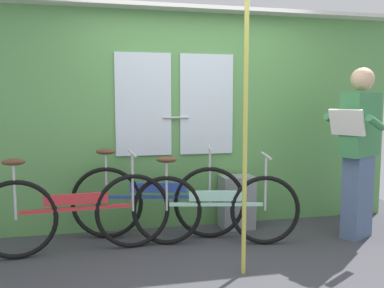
{
  "coord_description": "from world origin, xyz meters",
  "views": [
    {
      "loc": [
        -0.98,
        -3.08,
        1.41
      ],
      "look_at": [
        -0.15,
        0.68,
        1.0
      ],
      "focal_mm": 37.95,
      "sensor_mm": 36.0,
      "label": 1
    }
  ],
  "objects_px": {
    "handrail_pole": "(245,130)",
    "bicycle_leaning_behind": "(76,213)",
    "bicycle_by_pole": "(215,208)",
    "bicycle_near_door": "(158,201)",
    "passenger_reading_newspaper": "(359,149)",
    "trash_bin_by_wall": "(237,202)"
  },
  "relations": [
    {
      "from": "bicycle_by_pole",
      "to": "trash_bin_by_wall",
      "type": "xyz_separation_m",
      "value": [
        0.38,
        0.47,
        -0.08
      ]
    },
    {
      "from": "bicycle_near_door",
      "to": "passenger_reading_newspaper",
      "type": "height_order",
      "value": "passenger_reading_newspaper"
    },
    {
      "from": "bicycle_leaning_behind",
      "to": "handrail_pole",
      "type": "distance_m",
      "value": 1.75
    },
    {
      "from": "bicycle_leaning_behind",
      "to": "trash_bin_by_wall",
      "type": "height_order",
      "value": "bicycle_leaning_behind"
    },
    {
      "from": "bicycle_near_door",
      "to": "bicycle_leaning_behind",
      "type": "bearing_deg",
      "value": -150.38
    },
    {
      "from": "bicycle_near_door",
      "to": "bicycle_by_pole",
      "type": "height_order",
      "value": "bicycle_near_door"
    },
    {
      "from": "bicycle_by_pole",
      "to": "handrail_pole",
      "type": "distance_m",
      "value": 1.07
    },
    {
      "from": "passenger_reading_newspaper",
      "to": "bicycle_leaning_behind",
      "type": "bearing_deg",
      "value": -31.66
    },
    {
      "from": "handrail_pole",
      "to": "passenger_reading_newspaper",
      "type": "bearing_deg",
      "value": 22.38
    },
    {
      "from": "bicycle_leaning_behind",
      "to": "bicycle_near_door",
      "type": "bearing_deg",
      "value": 14.23
    },
    {
      "from": "passenger_reading_newspaper",
      "to": "handrail_pole",
      "type": "relative_size",
      "value": 0.74
    },
    {
      "from": "bicycle_by_pole",
      "to": "handrail_pole",
      "type": "bearing_deg",
      "value": -74.29
    },
    {
      "from": "bicycle_near_door",
      "to": "trash_bin_by_wall",
      "type": "distance_m",
      "value": 0.93
    },
    {
      "from": "bicycle_near_door",
      "to": "bicycle_leaning_behind",
      "type": "height_order",
      "value": "bicycle_near_door"
    },
    {
      "from": "trash_bin_by_wall",
      "to": "handrail_pole",
      "type": "relative_size",
      "value": 0.25
    },
    {
      "from": "trash_bin_by_wall",
      "to": "handrail_pole",
      "type": "bearing_deg",
      "value": -106.05
    },
    {
      "from": "handrail_pole",
      "to": "bicycle_leaning_behind",
      "type": "bearing_deg",
      "value": 151.09
    },
    {
      "from": "trash_bin_by_wall",
      "to": "handrail_pole",
      "type": "height_order",
      "value": "handrail_pole"
    },
    {
      "from": "bicycle_near_door",
      "to": "passenger_reading_newspaper",
      "type": "distance_m",
      "value": 2.12
    },
    {
      "from": "bicycle_near_door",
      "to": "bicycle_leaning_behind",
      "type": "xyz_separation_m",
      "value": [
        -0.79,
        -0.26,
        -0.01
      ]
    },
    {
      "from": "bicycle_by_pole",
      "to": "handrail_pole",
      "type": "height_order",
      "value": "handrail_pole"
    },
    {
      "from": "bicycle_near_door",
      "to": "passenger_reading_newspaper",
      "type": "relative_size",
      "value": 1.02
    }
  ]
}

